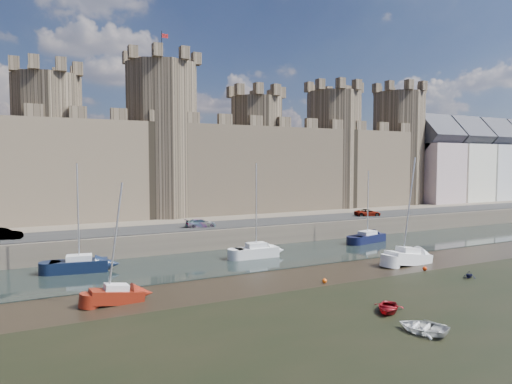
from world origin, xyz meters
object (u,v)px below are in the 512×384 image
Objects in this scene: sailboat_3 at (367,237)px; sailboat_4 at (117,294)px; car_2 at (201,223)px; sailboat_2 at (256,251)px; car_3 at (368,213)px; sailboat_5 at (408,257)px; car_1 at (2,234)px; sailboat_1 at (79,264)px.

sailboat_4 is at bearing -173.90° from sailboat_3.
car_2 is 0.36× the size of sailboat_2.
sailboat_2 reaches higher than sailboat_4.
car_3 is 21.69m from sailboat_5.
sailboat_2 is at bearing -100.57° from car_1.
sailboat_5 is (29.73, -0.19, 0.10)m from sailboat_4.
sailboat_1 reaches higher than car_2.
car_1 is at bearing 94.21° from car_2.
car_2 reaches higher than car_3.
sailboat_5 reaches higher than car_2.
car_2 is at bearing 106.00° from car_3.
sailboat_2 is (18.35, -1.76, 0.01)m from sailboat_1.
sailboat_3 is at bearing 65.14° from sailboat_5.
car_3 is at bearing 57.45° from sailboat_5.
car_2 is 24.99m from sailboat_5.
car_1 is 0.42× the size of sailboat_4.
car_1 is 48.62m from car_3.
sailboat_1 is at bearing 176.50° from sailboat_2.
sailboat_2 reaches higher than car_1.
sailboat_1 is 33.33m from sailboat_5.
sailboat_4 is (-40.38, -18.56, -2.36)m from car_3.
sailboat_1 is 1.11× the size of sailboat_3.
sailboat_2 is (-23.52, -8.82, -2.22)m from car_3.
car_3 is at bearing 20.82° from sailboat_4.
car_1 is 0.97× the size of car_3.
sailboat_4 is at bearing 131.13° from car_3.
car_1 is 10.68m from sailboat_1.
car_1 reaches higher than car_3.
car_3 is (26.77, -0.21, -0.01)m from car_2.
car_3 is 0.35× the size of sailboat_5.
sailboat_3 is (36.03, 0.29, -0.08)m from sailboat_1.
sailboat_2 is at bearing 173.88° from sailboat_3.
sailboat_5 is (12.86, -9.94, -0.04)m from sailboat_2.
car_2 is at bearing 111.81° from sailboat_2.
sailboat_1 is at bearing 116.01° from car_3.
sailboat_2 is 1.14× the size of sailboat_4.
sailboat_2 is 0.94× the size of sailboat_5.
sailboat_3 is at bearing 8.60° from sailboat_2.
sailboat_2 is 16.26m from sailboat_5.
sailboat_5 is (-10.65, -18.76, -2.25)m from car_3.
sailboat_5 is at bearing -106.79° from car_1.
car_1 is at bearing 149.68° from sailboat_5.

